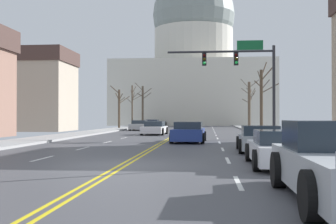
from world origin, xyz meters
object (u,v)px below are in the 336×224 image
at_px(sedan_near_01, 260,139).
at_px(sedan_oncoming_00, 155,128).
at_px(signal_gantry, 244,68).
at_px(sedan_oncoming_02, 152,124).
at_px(sedan_near_02, 279,149).
at_px(sedan_oncoming_03, 161,122).
at_px(sedan_near_00, 189,133).
at_px(sedan_oncoming_01, 140,126).

height_order(sedan_near_01, sedan_oncoming_00, sedan_near_01).
bearing_deg(signal_gantry, sedan_oncoming_02, 110.05).
relative_size(sedan_oncoming_00, sedan_oncoming_02, 0.97).
relative_size(sedan_near_02, sedan_oncoming_00, 1.00).
xyz_separation_m(sedan_oncoming_02, sedan_oncoming_03, (-0.20, 13.71, 0.04)).
bearing_deg(sedan_oncoming_00, sedan_oncoming_02, 98.04).
xyz_separation_m(sedan_near_00, sedan_oncoming_03, (-7.00, 47.76, -0.00)).
relative_size(sedan_near_01, sedan_oncoming_00, 0.98).
xyz_separation_m(sedan_oncoming_00, sedan_oncoming_01, (-3.26, 11.60, -0.01)).
distance_m(sedan_near_02, sedan_oncoming_00, 24.32).
distance_m(sedan_oncoming_00, sedan_oncoming_01, 12.05).
bearing_deg(sedan_near_02, sedan_near_01, 89.23).
distance_m(sedan_near_01, sedan_oncoming_03, 55.49).
relative_size(sedan_near_00, sedan_oncoming_01, 1.07).
height_order(sedan_oncoming_00, sedan_oncoming_03, sedan_oncoming_03).
bearing_deg(sedan_oncoming_03, sedan_oncoming_01, -89.53).
bearing_deg(sedan_oncoming_03, sedan_near_02, -80.13).
bearing_deg(sedan_oncoming_01, sedan_oncoming_02, 90.07).
distance_m(signal_gantry, sedan_near_00, 7.71).
xyz_separation_m(signal_gantry, sedan_oncoming_01, (-10.63, 17.57, -4.61)).
xyz_separation_m(sedan_near_00, sedan_oncoming_02, (-6.81, 34.05, -0.04)).
bearing_deg(sedan_oncoming_02, sedan_oncoming_01, -89.93).
xyz_separation_m(signal_gantry, sedan_oncoming_03, (-10.84, 42.87, -4.57)).
bearing_deg(sedan_oncoming_01, sedan_near_00, -73.17).
relative_size(sedan_oncoming_01, sedan_oncoming_03, 0.99).
height_order(sedan_near_01, sedan_oncoming_01, sedan_near_01).
height_order(sedan_near_00, sedan_oncoming_02, sedan_near_00).
xyz_separation_m(sedan_oncoming_01, sedan_oncoming_03, (-0.21, 25.29, 0.04)).
xyz_separation_m(sedan_oncoming_01, sedan_oncoming_02, (-0.01, 11.59, 0.01)).
bearing_deg(sedan_oncoming_03, sedan_near_01, -79.04).
height_order(signal_gantry, sedan_near_01, signal_gantry).
bearing_deg(sedan_near_01, sedan_near_00, 117.84).
distance_m(sedan_near_00, sedan_near_02, 12.90).
height_order(sedan_near_00, sedan_near_02, sedan_near_00).
height_order(signal_gantry, sedan_near_02, signal_gantry).
relative_size(sedan_near_00, sedan_near_02, 1.04).
bearing_deg(sedan_near_01, sedan_oncoming_00, 111.93).
bearing_deg(sedan_near_01, sedan_oncoming_02, 104.25).
bearing_deg(sedan_oncoming_00, sedan_oncoming_01, 105.71).
bearing_deg(sedan_near_00, signal_gantry, 51.91).
distance_m(sedan_near_02, sedan_oncoming_02, 47.60).
height_order(sedan_oncoming_02, sedan_oncoming_03, sedan_oncoming_03).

